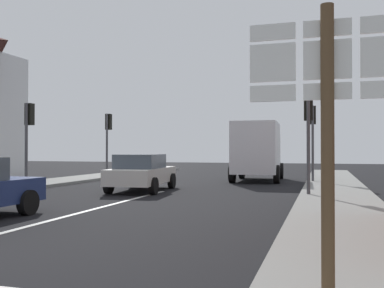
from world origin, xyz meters
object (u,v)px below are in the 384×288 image
Objects in this scene: route_sign_post at (327,117)px; traffic_light_far_right at (313,126)px; sedan_far at (142,172)px; traffic_light_near_right at (308,121)px; delivery_truck at (257,150)px; traffic_light_near_left at (29,126)px; traffic_light_far_left at (108,131)px.

route_sign_post is 0.84× the size of traffic_light_far_right.
sedan_far is 6.77m from traffic_light_near_right.
delivery_truck reaches higher than sedan_far.
traffic_light_far_left is at bearing 90.00° from traffic_light_near_left.
traffic_light_far_left is (-11.74, 17.62, 0.73)m from route_sign_post.
route_sign_post is 17.41m from traffic_light_far_right.
traffic_light_near_left is at bearing -179.04° from traffic_light_near_right.
route_sign_post is 0.89× the size of traffic_light_near_left.
traffic_light_near_left is 7.02m from traffic_light_far_left.
route_sign_post reaches higher than delivery_truck.
traffic_light_far_right reaches higher than traffic_light_near_right.
traffic_light_near_left is (-8.36, -7.76, 1.00)m from delivery_truck.
traffic_light_near_right reaches higher than delivery_truck.
route_sign_post is (7.00, -11.39, 1.24)m from sedan_far.
traffic_light_far_right is at bearing 31.17° from traffic_light_near_left.
traffic_light_near_right is (2.85, -7.57, 0.99)m from delivery_truck.
sedan_far is 7.91m from delivery_truck.
route_sign_post is (3.38, -18.36, 0.35)m from delivery_truck.
traffic_light_far_left is at bearing 148.65° from traffic_light_near_right.
delivery_truck is 1.58× the size of route_sign_post.
sedan_far is 1.18× the size of traffic_light_far_left.
route_sign_post is at bearing -42.08° from traffic_light_near_left.
traffic_light_near_left reaches higher than route_sign_post.
delivery_truck is at bearing 161.01° from traffic_light_far_right.
route_sign_post is at bearing -79.56° from delivery_truck.
delivery_truck is at bearing 62.58° from sedan_far.
traffic_light_far_left is (-11.21, 6.83, 0.09)m from traffic_light_near_right.
traffic_light_far_right is (0.00, 6.59, 0.17)m from traffic_light_near_right.
traffic_light_near_left is (-11.21, -0.19, 0.01)m from traffic_light_near_right.
traffic_light_near_left reaches higher than sedan_far.
traffic_light_far_left is at bearing 123.68° from route_sign_post.
traffic_light_near_left is at bearing -148.83° from traffic_light_far_right.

